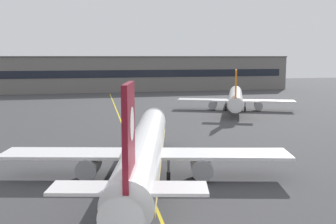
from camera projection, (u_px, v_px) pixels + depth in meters
The scene contains 5 objects.
taxiway_centreline at pixel (133, 149), 58.71m from camera, with size 0.30×180.00×0.01m, color yellow.
airliner_foreground at pixel (145, 149), 44.25m from camera, with size 32.21×40.95×11.65m.
airliner_background at pixel (236, 98), 101.32m from camera, with size 28.56×35.90×10.61m.
safety_cone_by_nose_gear at pixel (141, 145), 60.77m from camera, with size 0.44×0.44×0.55m.
terminal_building at pixel (94, 74), 154.50m from camera, with size 155.81×12.40×13.57m.
Camera 1 is at (-8.11, -27.07, 13.45)m, focal length 43.12 mm.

